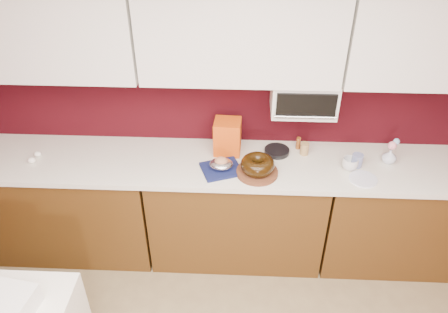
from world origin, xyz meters
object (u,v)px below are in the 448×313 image
Objects in this scene: toaster_oven at (304,95)px; pandoro_box at (227,137)px; blue_jar at (357,160)px; foil_ham_nest at (221,164)px; bundt_cake at (257,165)px; coffee_mug at (350,163)px; flower_vase at (390,155)px.

toaster_oven is 0.63m from pandoro_box.
blue_jar is at bearing -22.08° from toaster_oven.
pandoro_box reaches higher than foil_ham_nest.
bundt_cake reaches higher than foil_ham_nest.
bundt_cake is 0.35m from pandoro_box.
foil_ham_nest is at bearing -94.77° from pandoro_box.
toaster_oven is 1.70× the size of pandoro_box.
bundt_cake is at bearing -136.22° from toaster_oven.
blue_jar is at bearing 10.26° from bundt_cake.
pandoro_box reaches higher than bundt_cake.
blue_jar is at bearing 35.03° from coffee_mug.
toaster_oven is 0.59m from coffee_mug.
bundt_cake is 2.49× the size of blue_jar.
toaster_oven reaches higher than blue_jar.
foil_ham_nest is at bearing -172.80° from flower_vase.
bundt_cake is 1.94× the size of flower_vase.
flower_vase is at bearing 10.88° from bundt_cake.
toaster_oven reaches higher than pandoro_box.
flower_vase is at bearing -0.88° from pandoro_box.
toaster_oven is 0.58m from bundt_cake.
flower_vase is (0.96, 0.19, -0.02)m from bundt_cake.
foil_ham_nest is (-0.26, 0.03, -0.03)m from bundt_cake.
blue_jar is (0.94, -0.14, -0.08)m from pandoro_box.
bundt_cake reaches higher than flower_vase.
pandoro_box reaches higher than coffee_mug.
blue_jar is at bearing -167.29° from flower_vase.
toaster_oven is at bearing 170.31° from flower_vase.
coffee_mug is (0.88, -0.18, -0.08)m from pandoro_box.
flower_vase is at bearing 7.20° from foil_ham_nest.
bundt_cake is 0.26m from foil_ham_nest.
coffee_mug is at bearing -144.97° from blue_jar.
coffee_mug is 0.32m from flower_vase.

